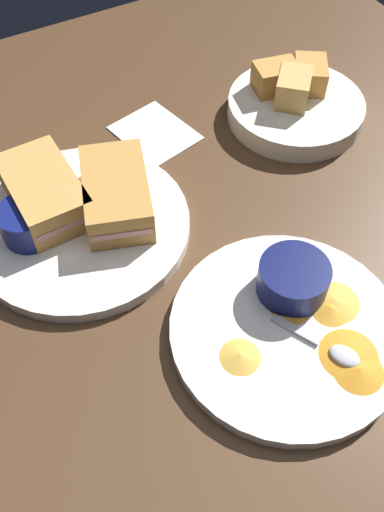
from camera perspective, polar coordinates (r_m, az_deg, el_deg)
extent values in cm
cube|color=#4C331E|center=(68.33, 1.70, 0.35)|extent=(110.00, 110.00, 3.00)
cylinder|color=white|center=(69.28, -11.21, 3.02)|extent=(26.40, 26.40, 1.60)
cube|color=#C68C42|center=(67.78, -7.71, 6.35)|extent=(14.76, 11.39, 4.80)
cube|color=#DB938E|center=(67.78, -7.71, 6.35)|extent=(14.81, 10.90, 0.80)
cube|color=tan|center=(69.63, -14.84, 6.33)|extent=(13.16, 7.87, 4.80)
cube|color=#DB938E|center=(69.63, -14.84, 6.33)|extent=(13.41, 7.27, 0.80)
cylinder|color=navy|center=(67.25, -16.48, 3.25)|extent=(6.26, 6.26, 4.15)
cylinder|color=black|center=(66.04, -16.81, 4.19)|extent=(5.13, 5.13, 0.60)
cube|color=silver|center=(69.08, -8.71, 4.69)|extent=(1.39, 5.55, 0.40)
ellipsoid|color=silver|center=(68.52, -13.08, 3.36)|extent=(2.53, 3.42, 0.80)
cylinder|color=white|center=(60.49, 9.56, -7.48)|extent=(24.74, 24.74, 1.60)
cylinder|color=#0C144C|center=(60.87, 10.27, -2.30)|extent=(7.70, 7.70, 3.82)
cylinder|color=olive|center=(59.65, 10.48, -1.47)|extent=(6.32, 6.32, 0.60)
cube|color=silver|center=(59.46, 10.51, -7.41)|extent=(5.27, 3.19, 0.40)
ellipsoid|color=silver|center=(58.92, 15.30, -9.80)|extent=(3.85, 3.40, 0.80)
cone|color=gold|center=(62.18, 14.34, -4.45)|extent=(7.70, 7.70, 0.60)
cone|color=gold|center=(61.54, 13.97, -5.23)|extent=(4.40, 4.40, 0.60)
cone|color=orange|center=(58.69, 16.65, -11.08)|extent=(6.34, 6.34, 0.60)
cone|color=gold|center=(60.70, 9.97, -5.22)|extent=(4.81, 4.81, 0.60)
cone|color=orange|center=(59.26, 15.73, -9.59)|extent=(8.30, 8.30, 0.60)
cone|color=gold|center=(57.21, 4.93, -10.11)|extent=(5.59, 5.59, 0.60)
cylinder|color=silver|center=(84.28, 10.48, 14.53)|extent=(19.39, 19.39, 3.00)
cube|color=#C68C42|center=(85.36, 11.93, 17.63)|extent=(7.43, 6.97, 3.70)
cube|color=tan|center=(82.03, 10.30, 16.48)|extent=(7.39, 7.31, 4.08)
cube|color=#C68C42|center=(83.89, 8.54, 17.56)|extent=(5.58, 6.80, 3.85)
cube|color=white|center=(81.22, -3.79, 12.47)|extent=(12.69, 11.17, 0.40)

